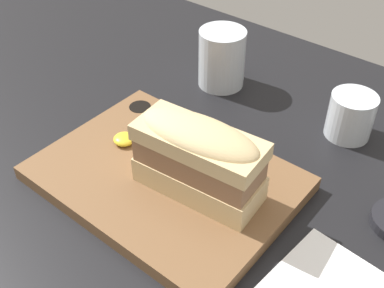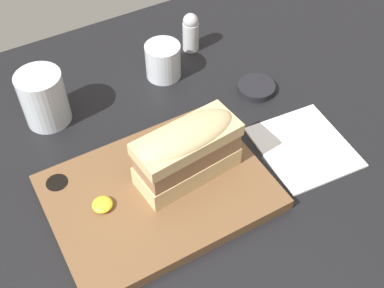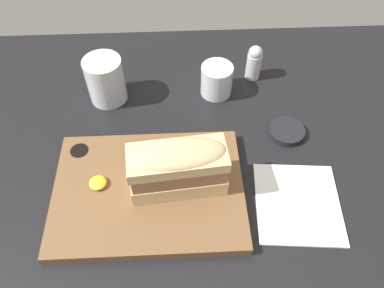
{
  "view_description": "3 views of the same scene",
  "coord_description": "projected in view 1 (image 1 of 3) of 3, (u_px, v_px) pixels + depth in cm",
  "views": [
    {
      "loc": [
        35.05,
        -30.23,
        46.22
      ],
      "look_at": [
        6.27,
        5.02,
        8.45
      ],
      "focal_mm": 45.0,
      "sensor_mm": 36.0,
      "label": 1
    },
    {
      "loc": [
        -12.9,
        -36.72,
        61.43
      ],
      "look_at": [
        10.18,
        3.63,
        9.28
      ],
      "focal_mm": 45.0,
      "sensor_mm": 36.0,
      "label": 2
    },
    {
      "loc": [
        9.62,
        -31.12,
        57.82
      ],
      "look_at": [
        11.42,
        6.51,
        10.39
      ],
      "focal_mm": 35.0,
      "sensor_mm": 36.0,
      "label": 3
    }
  ],
  "objects": [
    {
      "name": "mustard_dollop",
      "position": [
        124.0,
        139.0,
        0.66
      ],
      "size": [
        2.98,
        2.98,
        1.19
      ],
      "color": "yellow",
      "rests_on": "serving_board"
    },
    {
      "name": "wine_glass",
      "position": [
        350.0,
        118.0,
        0.69
      ],
      "size": [
        6.59,
        6.59,
        6.66
      ],
      "color": "silver",
      "rests_on": "dining_table"
    },
    {
      "name": "serving_board",
      "position": [
        165.0,
        178.0,
        0.62
      ],
      "size": [
        32.04,
        23.56,
        2.04
      ],
      "color": "brown",
      "rests_on": "dining_table"
    },
    {
      "name": "water_glass",
      "position": [
        222.0,
        62.0,
        0.79
      ],
      "size": [
        7.65,
        7.65,
        9.62
      ],
      "color": "silver",
      "rests_on": "dining_table"
    },
    {
      "name": "dining_table",
      "position": [
        132.0,
        187.0,
        0.64
      ],
      "size": [
        161.22,
        99.15,
        2.0
      ],
      "color": "black",
      "rests_on": "ground"
    },
    {
      "name": "sandwich",
      "position": [
        199.0,
        156.0,
        0.56
      ],
      "size": [
        16.06,
        7.91,
        10.02
      ],
      "rotation": [
        0.0,
        0.0,
        0.1
      ],
      "color": "#DBBC84",
      "rests_on": "serving_board"
    }
  ]
}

